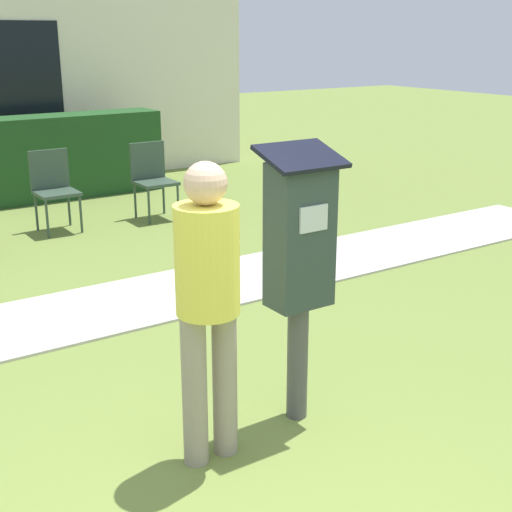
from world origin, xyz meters
The scene contains 7 objects.
ground_plane centered at (0.00, 0.00, 0.00)m, with size 40.00×40.00×0.00m, color olive.
sidewalk centered at (0.00, 2.82, 0.01)m, with size 12.00×1.10×0.02m.
parking_meter centered at (0.68, 0.61, 1.02)m, with size 0.44×0.31×1.59m.
person_standing centered at (0.05, 0.53, 0.93)m, with size 0.32×0.32×1.58m.
outdoor_chair_middle centered at (0.88, 5.42, 0.53)m, with size 0.44×0.44×0.90m.
outdoor_chair_right centered at (2.05, 5.32, 0.53)m, with size 0.44×0.44×0.90m.
hedge_row centered at (1.66, 7.04, 0.55)m, with size 2.47×0.60×1.10m.
Camera 1 is at (-1.58, -2.34, 2.16)m, focal length 50.00 mm.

